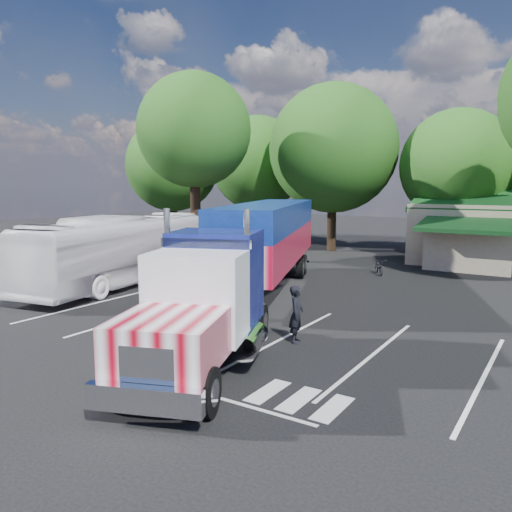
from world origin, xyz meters
The scene contains 10 objects.
ground centered at (0.00, 0.00, 0.00)m, with size 120.00×120.00×0.00m, color black.
tree_row_a centered at (-22.00, 16.50, 7.16)m, with size 9.00×9.00×11.68m.
tree_row_b centered at (-13.00, 17.80, 7.13)m, with size 8.40×8.40×11.35m.
tree_row_c centered at (-5.00, 16.20, 8.04)m, with size 10.00×10.00×13.05m.
tree_row_d centered at (4.00, 17.50, 6.58)m, with size 8.00×8.00×10.60m.
tree_near_left centered at (-10.50, 6.00, 8.81)m, with size 7.60×7.60×12.65m.
semi_truck centered at (-0.28, -2.11, 2.58)m, with size 10.23×21.31×4.57m.
woman centered at (3.77, -6.00, 0.96)m, with size 0.70×0.46×1.93m, color black.
bicycle centered at (1.80, 8.00, 0.45)m, with size 0.60×1.73×0.91m, color black.
tour_bus centered at (-8.86, -2.23, 1.82)m, with size 3.06×13.09×3.65m, color silver.
Camera 1 is at (11.43, -20.38, 5.25)m, focal length 35.00 mm.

